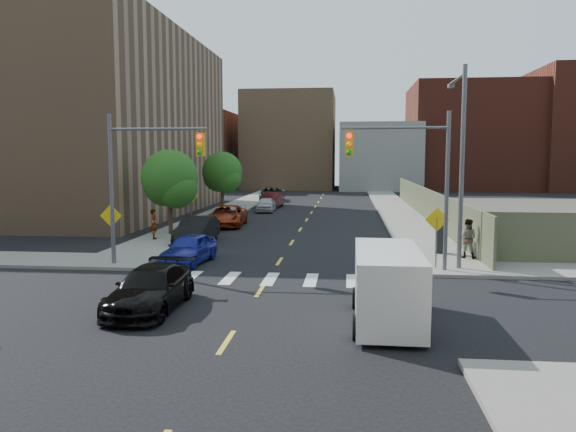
% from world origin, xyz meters
% --- Properties ---
extents(ground, '(160.00, 160.00, 0.00)m').
position_xyz_m(ground, '(0.00, 0.00, 0.00)').
color(ground, black).
rests_on(ground, ground).
extents(sidewalk_nw, '(3.50, 73.00, 0.15)m').
position_xyz_m(sidewalk_nw, '(-7.75, 41.50, 0.07)').
color(sidewalk_nw, gray).
rests_on(sidewalk_nw, ground).
extents(sidewalk_ne, '(3.50, 73.00, 0.15)m').
position_xyz_m(sidewalk_ne, '(7.75, 41.50, 0.07)').
color(sidewalk_ne, gray).
rests_on(sidewalk_ne, ground).
extents(fence_north, '(0.12, 44.00, 2.50)m').
position_xyz_m(fence_north, '(9.60, 28.00, 1.25)').
color(fence_north, '#636546').
rests_on(fence_north, ground).
extents(building_nw, '(22.00, 30.00, 16.00)m').
position_xyz_m(building_nw, '(-22.00, 30.00, 8.00)').
color(building_nw, '#8C6B4C').
rests_on(building_nw, ground).
extents(bg_bldg_west, '(14.00, 18.00, 12.00)m').
position_xyz_m(bg_bldg_west, '(-22.00, 70.00, 6.00)').
color(bg_bldg_west, '#592319').
rests_on(bg_bldg_west, ground).
extents(bg_bldg_midwest, '(14.00, 16.00, 15.00)m').
position_xyz_m(bg_bldg_midwest, '(-6.00, 72.00, 7.50)').
color(bg_bldg_midwest, '#8C6B4C').
rests_on(bg_bldg_midwest, ground).
extents(bg_bldg_center, '(12.00, 16.00, 10.00)m').
position_xyz_m(bg_bldg_center, '(8.00, 70.00, 5.00)').
color(bg_bldg_center, gray).
rests_on(bg_bldg_center, ground).
extents(bg_bldg_east, '(18.00, 18.00, 16.00)m').
position_xyz_m(bg_bldg_east, '(22.00, 72.00, 8.00)').
color(bg_bldg_east, '#592319').
rests_on(bg_bldg_east, ground).
extents(signal_nw, '(4.59, 0.30, 7.00)m').
position_xyz_m(signal_nw, '(-5.98, 6.00, 4.53)').
color(signal_nw, '#59595E').
rests_on(signal_nw, ground).
extents(signal_ne, '(4.59, 0.30, 7.00)m').
position_xyz_m(signal_ne, '(5.98, 6.00, 4.53)').
color(signal_ne, '#59595E').
rests_on(signal_ne, ground).
extents(streetlight_ne, '(0.25, 3.70, 9.00)m').
position_xyz_m(streetlight_ne, '(8.20, 6.90, 5.22)').
color(streetlight_ne, '#59595E').
rests_on(streetlight_ne, ground).
extents(warn_sign_nw, '(1.06, 0.06, 2.83)m').
position_xyz_m(warn_sign_nw, '(-7.80, 6.50, 1.99)').
color(warn_sign_nw, '#59595E').
rests_on(warn_sign_nw, ground).
extents(warn_sign_ne, '(1.06, 0.06, 2.83)m').
position_xyz_m(warn_sign_ne, '(7.20, 6.50, 1.99)').
color(warn_sign_ne, '#59595E').
rests_on(warn_sign_ne, ground).
extents(warn_sign_midwest, '(1.06, 0.06, 2.83)m').
position_xyz_m(warn_sign_midwest, '(-7.80, 20.00, 1.99)').
color(warn_sign_midwest, '#59595E').
rests_on(warn_sign_midwest, ground).
extents(tree_west_near, '(3.66, 3.64, 5.52)m').
position_xyz_m(tree_west_near, '(-8.00, 16.05, 3.48)').
color(tree_west_near, '#332114').
rests_on(tree_west_near, ground).
extents(tree_west_far, '(3.66, 3.64, 5.52)m').
position_xyz_m(tree_west_far, '(-8.00, 31.05, 3.48)').
color(tree_west_far, '#332114').
rests_on(tree_west_far, ground).
extents(parked_car_blue, '(2.11, 4.35, 1.43)m').
position_xyz_m(parked_car_blue, '(-4.20, 7.00, 0.72)').
color(parked_car_blue, navy).
rests_on(parked_car_blue, ground).
extents(parked_car_black, '(1.68, 4.80, 1.58)m').
position_xyz_m(parked_car_black, '(-5.50, 13.16, 0.79)').
color(parked_car_black, black).
rests_on(parked_car_black, ground).
extents(parked_car_red, '(2.79, 5.56, 1.51)m').
position_xyz_m(parked_car_red, '(-5.50, 21.27, 0.76)').
color(parked_car_red, '#952B0E').
rests_on(parked_car_red, ground).
extents(parked_car_silver, '(1.80, 4.24, 1.22)m').
position_xyz_m(parked_car_silver, '(-5.50, 23.56, 0.61)').
color(parked_car_silver, '#B2B4BA').
rests_on(parked_car_silver, ground).
extents(parked_car_white, '(1.72, 4.00, 1.35)m').
position_xyz_m(parked_car_white, '(-4.20, 32.23, 0.67)').
color(parked_car_white, '#B4B4B4').
rests_on(parked_car_white, ground).
extents(parked_car_maroon, '(1.97, 4.69, 1.51)m').
position_xyz_m(parked_car_maroon, '(-4.20, 36.66, 0.75)').
color(parked_car_maroon, '#420D0F').
rests_on(parked_car_maroon, ground).
extents(parked_car_grey, '(3.17, 5.88, 1.57)m').
position_xyz_m(parked_car_grey, '(-5.50, 45.18, 0.78)').
color(parked_car_grey, black).
rests_on(parked_car_grey, ground).
extents(black_sedan, '(2.00, 4.88, 1.41)m').
position_xyz_m(black_sedan, '(-3.20, -1.03, 0.71)').
color(black_sedan, black).
rests_on(black_sedan, ground).
extents(cargo_van, '(2.12, 5.02, 2.29)m').
position_xyz_m(cargo_van, '(4.50, -1.58, 1.20)').
color(cargo_van, white).
rests_on(cargo_van, ground).
extents(mailbox, '(0.60, 0.53, 1.22)m').
position_xyz_m(mailbox, '(8.08, 10.41, 0.74)').
color(mailbox, '#0D1650').
rests_on(mailbox, sidewalk_ne).
extents(payphone, '(0.60, 0.51, 1.85)m').
position_xyz_m(payphone, '(8.03, 10.34, 1.07)').
color(payphone, black).
rests_on(payphone, sidewalk_ne).
extents(pedestrian_west, '(0.62, 0.76, 1.80)m').
position_xyz_m(pedestrian_west, '(-8.23, 13.58, 1.05)').
color(pedestrian_west, gray).
rests_on(pedestrian_west, sidewalk_nw).
extents(pedestrian_east, '(1.11, 0.97, 1.91)m').
position_xyz_m(pedestrian_east, '(9.07, 9.07, 1.11)').
color(pedestrian_east, gray).
rests_on(pedestrian_east, sidewalk_ne).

